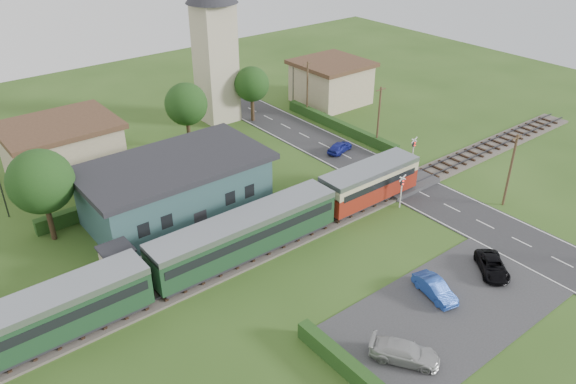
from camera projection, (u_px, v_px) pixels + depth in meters
ground at (345, 229)px, 47.97m from camera, size 120.00×120.00×0.00m
railway_track at (330, 218)px, 49.28m from camera, size 76.00×3.20×0.49m
road at (422, 193)px, 53.37m from camera, size 6.00×70.00×0.05m
car_park at (449, 310)px, 38.94m from camera, size 17.00×9.00×0.08m
crossing_deck at (406, 183)px, 54.64m from camera, size 6.20×3.40×0.45m
platform at (213, 241)px, 46.00m from camera, size 30.00×3.00×0.45m
equipment_hut at (118, 262)px, 40.92m from camera, size 2.30×2.30×2.55m
station_building at (176, 188)px, 48.75m from camera, size 16.00×9.00×5.30m
train at (211, 248)px, 41.75m from camera, size 43.20×2.90×3.40m
church_tower at (214, 36)px, 64.80m from camera, size 6.00×6.00×17.60m
house_west at (63, 149)px, 55.56m from camera, size 10.80×8.80×5.50m
house_east at (331, 82)px, 73.83m from camera, size 8.80×8.80×5.50m
hedge_carpark at (350, 369)px, 33.52m from camera, size 0.80×9.00×1.20m
hedge_roadside at (340, 126)px, 66.30m from camera, size 0.80×18.00×1.20m
hedge_station at (155, 189)px, 52.83m from camera, size 22.00×0.80×1.30m
tree_a at (41, 182)px, 44.07m from camera, size 5.20×5.20×8.00m
tree_b at (186, 104)px, 60.15m from camera, size 4.60×4.60×7.34m
tree_c at (252, 84)px, 67.11m from camera, size 4.20×4.20×6.78m
utility_pole_b at (510, 169)px, 49.78m from camera, size 1.40×0.22×7.00m
utility_pole_c at (379, 117)px, 60.72m from camera, size 1.40×0.22×7.00m
utility_pole_d at (307, 88)px, 68.92m from camera, size 1.40×0.22×7.00m
crossing_signal_near at (402, 187)px, 50.11m from camera, size 0.84×0.28×3.28m
crossing_signal_far at (414, 148)px, 57.29m from camera, size 0.84×0.28×3.28m
streetlamp_west at (1, 187)px, 48.24m from camera, size 0.30×0.30×5.15m
streetlamp_east at (293, 80)px, 73.59m from camera, size 0.30×0.30×5.15m
car_on_road at (340, 147)px, 61.06m from camera, size 3.69×2.26×1.17m
car_park_blue at (435, 288)px, 39.94m from camera, size 2.14×4.01×1.26m
car_park_silver at (405, 352)px, 34.57m from camera, size 3.90×4.60×1.26m
car_park_dark at (492, 266)px, 42.37m from camera, size 3.99×4.27×1.12m
pedestrian_near at (290, 198)px, 49.74m from camera, size 0.73×0.49×1.98m
pedestrian_far at (160, 250)px, 42.81m from camera, size 1.04×1.14×1.90m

